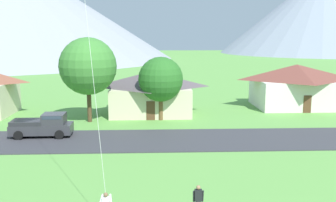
{
  "coord_description": "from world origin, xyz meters",
  "views": [
    {
      "loc": [
        -1.96,
        -5.02,
        8.96
      ],
      "look_at": [
        -0.95,
        17.93,
        4.96
      ],
      "focal_mm": 41.92,
      "sensor_mm": 36.0,
      "label": 1
    }
  ],
  "objects_px": {
    "pickup_truck_charcoal_west_side": "(43,125)",
    "watcher_person": "(198,201)",
    "house_left_center": "(151,92)",
    "house_leftmost": "(296,85)",
    "tree_near_left": "(88,66)",
    "tree_left_of_center": "(161,79)"
  },
  "relations": [
    {
      "from": "house_left_center",
      "to": "tree_near_left",
      "type": "distance_m",
      "value": 8.0
    },
    {
      "from": "pickup_truck_charcoal_west_side",
      "to": "watcher_person",
      "type": "height_order",
      "value": "pickup_truck_charcoal_west_side"
    },
    {
      "from": "tree_near_left",
      "to": "watcher_person",
      "type": "relative_size",
      "value": 5.12
    },
    {
      "from": "tree_near_left",
      "to": "house_leftmost",
      "type": "bearing_deg",
      "value": 16.69
    },
    {
      "from": "tree_near_left",
      "to": "pickup_truck_charcoal_west_side",
      "type": "height_order",
      "value": "tree_near_left"
    },
    {
      "from": "house_left_center",
      "to": "tree_near_left",
      "type": "relative_size",
      "value": 1.1
    },
    {
      "from": "tree_near_left",
      "to": "tree_left_of_center",
      "type": "xyz_separation_m",
      "value": [
        7.28,
        0.49,
        -1.41
      ]
    },
    {
      "from": "tree_near_left",
      "to": "pickup_truck_charcoal_west_side",
      "type": "distance_m",
      "value": 8.09
    },
    {
      "from": "house_leftmost",
      "to": "watcher_person",
      "type": "distance_m",
      "value": 32.66
    },
    {
      "from": "pickup_truck_charcoal_west_side",
      "to": "watcher_person",
      "type": "distance_m",
      "value": 19.53
    },
    {
      "from": "house_leftmost",
      "to": "pickup_truck_charcoal_west_side",
      "type": "xyz_separation_m",
      "value": [
        -27.07,
        -13.05,
        -1.64
      ]
    },
    {
      "from": "house_leftmost",
      "to": "house_left_center",
      "type": "xyz_separation_m",
      "value": [
        -17.73,
        -3.33,
        -0.24
      ]
    },
    {
      "from": "house_left_center",
      "to": "pickup_truck_charcoal_west_side",
      "type": "height_order",
      "value": "house_left_center"
    },
    {
      "from": "watcher_person",
      "to": "tree_left_of_center",
      "type": "bearing_deg",
      "value": 93.26
    },
    {
      "from": "watcher_person",
      "to": "house_left_center",
      "type": "bearing_deg",
      "value": 95.19
    },
    {
      "from": "house_left_center",
      "to": "watcher_person",
      "type": "bearing_deg",
      "value": -84.81
    },
    {
      "from": "house_left_center",
      "to": "watcher_person",
      "type": "height_order",
      "value": "house_left_center"
    },
    {
      "from": "tree_left_of_center",
      "to": "pickup_truck_charcoal_west_side",
      "type": "distance_m",
      "value": 12.59
    },
    {
      "from": "house_left_center",
      "to": "tree_near_left",
      "type": "xyz_separation_m",
      "value": [
        -6.23,
        -3.85,
        3.22
      ]
    },
    {
      "from": "house_left_center",
      "to": "pickup_truck_charcoal_west_side",
      "type": "distance_m",
      "value": 13.55
    },
    {
      "from": "house_leftmost",
      "to": "pickup_truck_charcoal_west_side",
      "type": "relative_size",
      "value": 1.99
    },
    {
      "from": "tree_near_left",
      "to": "house_left_center",
      "type": "bearing_deg",
      "value": 31.75
    }
  ]
}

